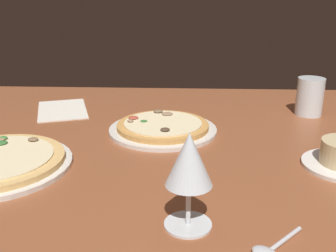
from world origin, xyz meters
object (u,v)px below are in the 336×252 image
(paper_menu, at_px, (62,110))
(water_glass, at_px, (310,98))
(wine_glass_far, at_px, (189,163))
(pizza_main, at_px, (163,127))
(spoon, at_px, (271,250))

(paper_menu, bearing_deg, water_glass, 160.96)
(wine_glass_far, xyz_separation_m, paper_menu, (0.38, -0.60, -0.11))
(water_glass, bearing_deg, wine_glass_far, 59.25)
(pizza_main, relative_size, paper_menu, 1.29)
(spoon, bearing_deg, water_glass, -109.87)
(pizza_main, bearing_deg, paper_menu, -28.92)
(pizza_main, bearing_deg, water_glass, -158.23)
(pizza_main, relative_size, wine_glass_far, 1.78)
(paper_menu, distance_m, spoon, 0.83)
(pizza_main, height_order, spoon, pizza_main)
(pizza_main, distance_m, spoon, 0.52)
(wine_glass_far, bearing_deg, paper_menu, -57.62)
(paper_menu, height_order, spoon, spoon)
(pizza_main, height_order, paper_menu, pizza_main)
(pizza_main, distance_m, paper_menu, 0.36)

